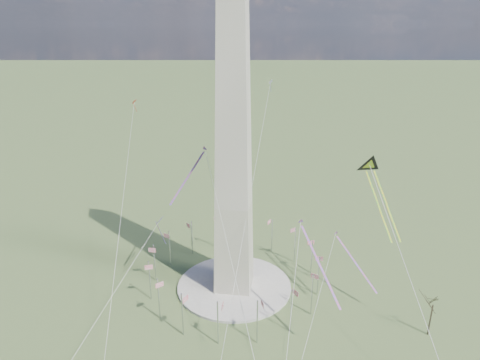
# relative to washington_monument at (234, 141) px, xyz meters

# --- Properties ---
(ground) EXTENTS (2000.00, 2000.00, 0.00)m
(ground) POSITION_rel_washington_monument_xyz_m (0.00, 0.00, -47.95)
(ground) COLOR #3E552A
(ground) RESTS_ON ground
(plaza) EXTENTS (36.00, 36.00, 0.80)m
(plaza) POSITION_rel_washington_monument_xyz_m (0.00, 0.00, -47.55)
(plaza) COLOR beige
(plaza) RESTS_ON ground
(washington_monument) EXTENTS (15.56, 15.56, 100.00)m
(washington_monument) POSITION_rel_washington_monument_xyz_m (0.00, 0.00, 0.00)
(washington_monument) COLOR beige
(washington_monument) RESTS_ON plaza
(flagpole_ring) EXTENTS (54.40, 54.40, 13.00)m
(flagpole_ring) POSITION_rel_washington_monument_xyz_m (-0.00, -0.00, -40.68)
(flagpole_ring) COLOR silver
(flagpole_ring) RESTS_ON ground
(tree_near) EXTENTS (8.04, 8.04, 14.06)m
(tree_near) POSITION_rel_washington_monument_xyz_m (55.23, -14.05, -37.92)
(tree_near) COLOR #403827
(tree_near) RESTS_ON ground
(kite_delta_black) EXTENTS (11.24, 21.88, 17.84)m
(kite_delta_black) POSITION_rel_washington_monument_xyz_m (38.54, 3.43, -7.58)
(kite_delta_black) COLOR black
(kite_delta_black) RESTS_ON ground
(kite_diamond_purple) EXTENTS (2.21, 3.41, 10.40)m
(kite_diamond_purple) POSITION_rel_washington_monument_xyz_m (-25.12, 5.13, -29.76)
(kite_diamond_purple) COLOR navy
(kite_diamond_purple) RESTS_ON ground
(kite_streamer_left) EXTENTS (11.84, 19.56, 14.94)m
(kite_streamer_left) POSITION_rel_washington_monument_xyz_m (23.44, -14.62, -24.70)
(kite_streamer_left) COLOR #F64026
(kite_streamer_left) RESTS_ON ground
(kite_streamer_mid) EXTENTS (7.63, 17.89, 12.83)m
(kite_streamer_mid) POSITION_rel_washington_monument_xyz_m (-12.68, 2.08, -9.54)
(kite_streamer_mid) COLOR #F64026
(kite_streamer_mid) RESTS_ON ground
(kite_streamer_right) EXTENTS (12.94, 14.67, 12.66)m
(kite_streamer_right) POSITION_rel_washington_monument_xyz_m (35.32, 3.73, -35.38)
(kite_streamer_right) COLOR #F64026
(kite_streamer_right) RESTS_ON ground
(kite_small_red) EXTENTS (1.56, 2.29, 4.84)m
(kite_small_red) POSITION_rel_washington_monument_xyz_m (-43.13, 36.00, 3.43)
(kite_small_red) COLOR red
(kite_small_red) RESTS_ON ground
(kite_small_white) EXTENTS (1.52, 1.70, 4.67)m
(kite_small_white) POSITION_rel_washington_monument_xyz_m (6.03, 50.00, 9.81)
(kite_small_white) COLOR white
(kite_small_white) RESTS_ON ground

